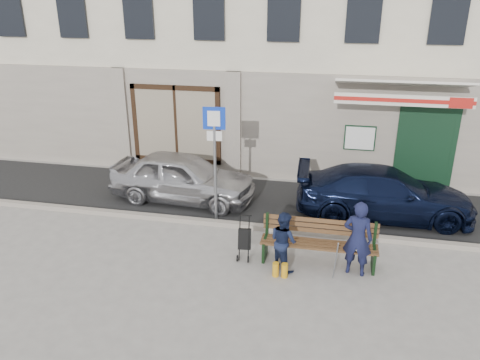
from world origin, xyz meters
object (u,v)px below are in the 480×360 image
(bench, at_px, (316,243))
(car_silver, at_px, (183,177))
(man, at_px, (358,238))
(car_navy, at_px, (384,193))
(woman, at_px, (283,241))
(stroller, at_px, (244,240))
(parking_sign, at_px, (215,146))

(bench, bearing_deg, car_silver, 145.67)
(man, bearing_deg, car_navy, -94.11)
(woman, xyz_separation_m, stroller, (-0.85, 0.25, -0.21))
(car_silver, distance_m, parking_sign, 1.99)
(man, relative_size, stroller, 1.67)
(car_silver, relative_size, bench, 1.64)
(woman, bearing_deg, man, -132.21)
(man, xyz_separation_m, woman, (-1.45, -0.11, -0.16))
(bench, xyz_separation_m, man, (0.80, -0.23, 0.33))
(car_silver, height_order, woman, car_silver)
(car_silver, relative_size, car_navy, 0.90)
(parking_sign, bearing_deg, bench, -36.88)
(bench, bearing_deg, parking_sign, 148.53)
(car_navy, bearing_deg, parking_sign, 101.54)
(bench, bearing_deg, man, -16.30)
(parking_sign, relative_size, man, 1.81)
(man, bearing_deg, parking_sign, -17.76)
(car_navy, bearing_deg, stroller, 128.95)
(car_silver, height_order, bench, car_silver)
(car_silver, bearing_deg, car_navy, -85.22)
(bench, bearing_deg, stroller, -176.46)
(man, xyz_separation_m, stroller, (-2.30, 0.14, -0.37))
(man, bearing_deg, car_silver, -21.11)
(man, height_order, stroller, man)
(bench, distance_m, man, 0.89)
(car_silver, relative_size, woman, 3.11)
(man, bearing_deg, woman, 14.75)
(bench, bearing_deg, woman, -152.42)
(bench, relative_size, stroller, 2.53)
(car_navy, xyz_separation_m, bench, (-1.53, -2.60, -0.17))
(car_navy, height_order, man, man)
(bench, height_order, stroller, bench)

